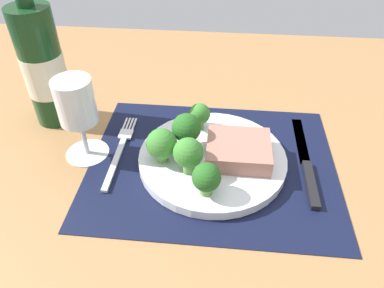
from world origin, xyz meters
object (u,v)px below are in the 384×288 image
fork (120,150)px  knife (307,165)px  plate (212,159)px  steak (238,151)px  wine_bottle (43,66)px  wine_glass (77,108)px

fork → knife: size_ratio=0.83×
plate → fork: bearing=175.0°
steak → wine_bottle: (-35.14, 10.67, 7.87)cm
wine_bottle → wine_glass: size_ratio=2.13×
knife → steak: bearing=-173.5°
fork → wine_glass: bearing=-172.0°
plate → wine_glass: bearing=178.5°
steak → wine_bottle: size_ratio=0.33×
wine_bottle → wine_glass: bearing=-46.8°
wine_bottle → wine_glass: (9.20, -9.81, -1.65)cm
fork → plate: bearing=-5.7°
steak → knife: size_ratio=0.45×
plate → wine_bottle: (-30.98, 10.38, 10.14)cm
steak → fork: bearing=175.2°
steak → knife: bearing=4.1°
plate → steak: (4.16, -0.29, 2.27)cm
plate → knife: bearing=1.9°
wine_glass → fork: bearing=8.7°
plate → fork: plate is taller
steak → wine_glass: (-25.94, 0.86, 6.22)cm
steak → fork: steak is taller
plate → fork: size_ratio=1.28×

